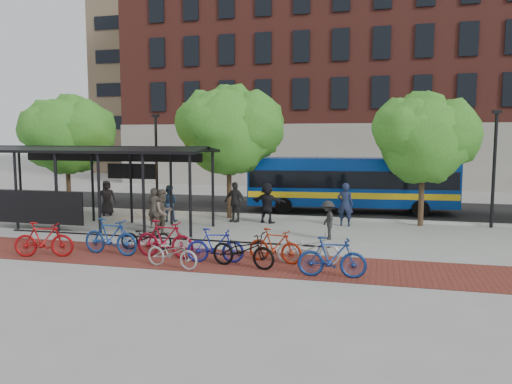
% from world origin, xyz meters
% --- Properties ---
extents(ground, '(160.00, 160.00, 0.00)m').
position_xyz_m(ground, '(0.00, 0.00, 0.00)').
color(ground, '#9E9E99').
rests_on(ground, ground).
extents(asphalt_street, '(160.00, 8.00, 0.01)m').
position_xyz_m(asphalt_street, '(0.00, 8.00, 0.01)').
color(asphalt_street, black).
rests_on(asphalt_street, ground).
extents(curb, '(160.00, 0.25, 0.12)m').
position_xyz_m(curb, '(0.00, 4.00, 0.06)').
color(curb, '#B7B7B2').
rests_on(curb, ground).
extents(brick_strip, '(24.00, 3.00, 0.01)m').
position_xyz_m(brick_strip, '(-2.00, -5.00, 0.00)').
color(brick_strip, maroon).
rests_on(brick_strip, ground).
extents(bike_rack_rail, '(12.00, 0.05, 0.95)m').
position_xyz_m(bike_rack_rail, '(-3.30, -4.10, 0.00)').
color(bike_rack_rail, black).
rests_on(bike_rack_rail, ground).
extents(building_brick, '(55.00, 14.00, 20.00)m').
position_xyz_m(building_brick, '(10.00, 26.00, 10.00)').
color(building_brick, brown).
rests_on(building_brick, ground).
extents(building_tower, '(22.00, 22.00, 30.00)m').
position_xyz_m(building_tower, '(-16.00, 40.00, 15.00)').
color(building_tower, '#7A664C').
rests_on(building_tower, ground).
extents(bus_shelter, '(10.60, 3.07, 3.60)m').
position_xyz_m(bus_shelter, '(-8.13, -0.48, 3.00)').
color(bus_shelter, black).
rests_on(bus_shelter, ground).
extents(tree_a, '(4.90, 4.00, 6.18)m').
position_xyz_m(tree_a, '(-11.91, 3.35, 4.24)').
color(tree_a, '#382619').
rests_on(tree_a, ground).
extents(tree_b, '(5.15, 4.20, 6.47)m').
position_xyz_m(tree_b, '(-2.90, 3.35, 4.46)').
color(tree_b, '#382619').
rests_on(tree_b, ground).
extents(tree_c, '(4.66, 3.80, 5.92)m').
position_xyz_m(tree_c, '(6.09, 3.35, 4.05)').
color(tree_c, '#382619').
rests_on(tree_c, ground).
extents(lamp_post_left, '(0.35, 0.20, 5.12)m').
position_xyz_m(lamp_post_left, '(-7.00, 3.60, 2.75)').
color(lamp_post_left, black).
rests_on(lamp_post_left, ground).
extents(lamp_post_right, '(0.35, 0.20, 5.12)m').
position_xyz_m(lamp_post_right, '(9.00, 3.60, 2.75)').
color(lamp_post_right, black).
rests_on(lamp_post_right, ground).
extents(bus, '(10.83, 3.38, 2.88)m').
position_xyz_m(bus, '(2.67, 6.58, 1.65)').
color(bus, navy).
rests_on(bus, ground).
extents(bike_1, '(2.04, 1.06, 1.18)m').
position_xyz_m(bike_1, '(-6.59, -5.94, 0.59)').
color(bike_1, '#9C0E10').
rests_on(bike_1, ground).
extents(bike_3, '(2.13, 0.79, 1.25)m').
position_xyz_m(bike_3, '(-4.60, -5.11, 0.62)').
color(bike_3, navy).
rests_on(bike_3, ground).
extents(bike_4, '(1.90, 0.96, 0.95)m').
position_xyz_m(bike_4, '(-3.77, -4.14, 0.48)').
color(bike_4, black).
rests_on(bike_4, ground).
extents(bike_5, '(2.13, 0.75, 1.25)m').
position_xyz_m(bike_5, '(-2.65, -5.03, 0.63)').
color(bike_5, maroon).
rests_on(bike_5, ground).
extents(bike_6, '(1.91, 1.00, 0.96)m').
position_xyz_m(bike_6, '(-1.88, -6.19, 0.48)').
color(bike_6, '#A8A7AA').
rests_on(bike_6, ground).
extents(bike_7, '(1.90, 0.84, 1.11)m').
position_xyz_m(bike_7, '(-0.82, -5.25, 0.55)').
color(bike_7, navy).
rests_on(bike_7, ground).
extents(bike_8, '(2.21, 1.14, 1.10)m').
position_xyz_m(bike_8, '(0.20, -5.59, 0.55)').
color(bike_8, black).
rests_on(bike_8, ground).
extents(bike_9, '(1.89, 0.88, 1.10)m').
position_xyz_m(bike_9, '(1.02, -4.78, 0.55)').
color(bike_9, '#9A260E').
rests_on(bike_9, ground).
extents(bike_10, '(2.01, 0.78, 1.04)m').
position_xyz_m(bike_10, '(2.08, -4.74, 0.52)').
color(bike_10, '#ABABAE').
rests_on(bike_10, ground).
extents(bike_11, '(1.99, 0.67, 1.18)m').
position_xyz_m(bike_11, '(2.94, -6.04, 0.59)').
color(bike_11, navy).
rests_on(bike_11, ground).
extents(pedestrian_0, '(1.04, 0.98, 1.79)m').
position_xyz_m(pedestrian_0, '(-9.30, 2.57, 0.89)').
color(pedestrian_0, black).
rests_on(pedestrian_0, ground).
extents(pedestrian_1, '(0.67, 0.46, 1.79)m').
position_xyz_m(pedestrian_1, '(-5.36, -0.17, 0.89)').
color(pedestrian_1, '#3F3932').
rests_on(pedestrian_1, ground).
extents(pedestrian_2, '(0.95, 0.81, 1.73)m').
position_xyz_m(pedestrian_2, '(-5.45, 1.58, 0.86)').
color(pedestrian_2, '#1F324A').
rests_on(pedestrian_2, ground).
extents(pedestrian_4, '(1.19, 0.75, 1.88)m').
position_xyz_m(pedestrian_4, '(-2.42, 2.28, 0.94)').
color(pedestrian_4, '#282828').
rests_on(pedestrian_4, ground).
extents(pedestrian_5, '(1.84, 1.04, 1.89)m').
position_xyz_m(pedestrian_5, '(-0.87, 2.35, 0.94)').
color(pedestrian_5, black).
rests_on(pedestrian_5, ground).
extents(pedestrian_7, '(0.73, 0.50, 1.95)m').
position_xyz_m(pedestrian_7, '(2.70, 2.44, 0.97)').
color(pedestrian_7, '#1A223C').
rests_on(pedestrian_7, ground).
extents(pedestrian_8, '(1.02, 1.12, 1.88)m').
position_xyz_m(pedestrian_8, '(-4.32, -1.50, 0.94)').
color(pedestrian_8, brown).
rests_on(pedestrian_8, ground).
extents(pedestrian_9, '(0.84, 1.11, 1.52)m').
position_xyz_m(pedestrian_9, '(2.26, -0.73, 0.76)').
color(pedestrian_9, black).
rests_on(pedestrian_9, ground).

